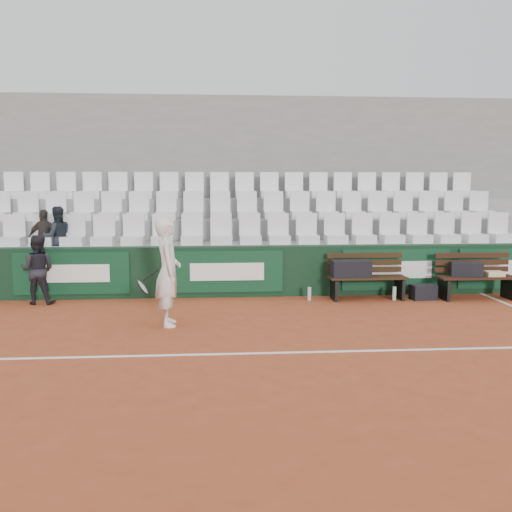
{
  "coord_description": "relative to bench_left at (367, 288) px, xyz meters",
  "views": [
    {
      "loc": [
        -0.48,
        -7.27,
        2.2
      ],
      "look_at": [
        0.26,
        2.4,
        1.0
      ],
      "focal_mm": 40.0,
      "sensor_mm": 36.0,
      "label": 1
    }
  ],
  "objects": [
    {
      "name": "ground",
      "position": [
        -2.51,
        -3.45,
        -0.23
      ],
      "size": [
        80.0,
        80.0,
        0.0
      ],
      "primitive_type": "plane",
      "color": "#A34624",
      "rests_on": "ground"
    },
    {
      "name": "court_baseline",
      "position": [
        -2.51,
        -3.45,
        -0.22
      ],
      "size": [
        18.0,
        0.06,
        0.01
      ],
      "primitive_type": "cube",
      "color": "white",
      "rests_on": "ground"
    },
    {
      "name": "back_barrier",
      "position": [
        -2.44,
        0.54,
        0.28
      ],
      "size": [
        18.0,
        0.34,
        1.0
      ],
      "color": "black",
      "rests_on": "ground"
    },
    {
      "name": "grandstand_tier_front",
      "position": [
        -2.51,
        1.17,
        0.28
      ],
      "size": [
        18.0,
        0.95,
        1.0
      ],
      "primitive_type": "cube",
      "color": "gray",
      "rests_on": "ground"
    },
    {
      "name": "grandstand_tier_mid",
      "position": [
        -2.51,
        2.12,
        0.5
      ],
      "size": [
        18.0,
        0.95,
        1.45
      ],
      "primitive_type": "cube",
      "color": "gray",
      "rests_on": "ground"
    },
    {
      "name": "grandstand_tier_back",
      "position": [
        -2.51,
        3.07,
        0.72
      ],
      "size": [
        18.0,
        0.95,
        1.9
      ],
      "primitive_type": "cube",
      "color": "gray",
      "rests_on": "ground"
    },
    {
      "name": "grandstand_rear_wall",
      "position": [
        -2.51,
        3.7,
        1.98
      ],
      "size": [
        18.0,
        0.3,
        4.4
      ],
      "primitive_type": "cube",
      "color": "gray",
      "rests_on": "ground"
    },
    {
      "name": "seat_row_front",
      "position": [
        -2.51,
        1.0,
        1.09
      ],
      "size": [
        11.9,
        0.44,
        0.63
      ],
      "primitive_type": "cube",
      "color": "silver",
      "rests_on": "grandstand_tier_front"
    },
    {
      "name": "seat_row_mid",
      "position": [
        -2.51,
        1.95,
        1.54
      ],
      "size": [
        11.9,
        0.44,
        0.63
      ],
      "primitive_type": "cube",
      "color": "silver",
      "rests_on": "grandstand_tier_mid"
    },
    {
      "name": "seat_row_back",
      "position": [
        -2.51,
        2.9,
        1.99
      ],
      "size": [
        11.9,
        0.44,
        0.63
      ],
      "primitive_type": "cube",
      "color": "white",
      "rests_on": "grandstand_tier_back"
    },
    {
      "name": "bench_left",
      "position": [
        0.0,
        0.0,
        0.0
      ],
      "size": [
        1.5,
        0.56,
        0.45
      ],
      "primitive_type": "cube",
      "color": "#311E0E",
      "rests_on": "ground"
    },
    {
      "name": "bench_right",
      "position": [
        2.13,
        -0.14,
        0.0
      ],
      "size": [
        1.5,
        0.56,
        0.45
      ],
      "primitive_type": "cube",
      "color": "#32190F",
      "rests_on": "ground"
    },
    {
      "name": "sports_bag_left",
      "position": [
        -0.34,
        -0.03,
        0.39
      ],
      "size": [
        0.76,
        0.35,
        0.32
      ],
      "primitive_type": "cube",
      "rotation": [
        0.0,
        0.0,
        0.04
      ],
      "color": "black",
      "rests_on": "bench_left"
    },
    {
      "name": "sports_bag_right",
      "position": [
        1.93,
        -0.11,
        0.36
      ],
      "size": [
        0.63,
        0.41,
        0.27
      ],
      "primitive_type": "cube",
      "rotation": [
        0.0,
        0.0,
        -0.25
      ],
      "color": "black",
      "rests_on": "bench_right"
    },
    {
      "name": "towel",
      "position": [
        2.48,
        -0.15,
        0.27
      ],
      "size": [
        0.34,
        0.25,
        0.09
      ],
      "primitive_type": "cube",
      "rotation": [
        0.0,
        0.0,
        0.0
      ],
      "color": "beige",
      "rests_on": "bench_right"
    },
    {
      "name": "sports_bag_ground",
      "position": [
        1.08,
        -0.11,
        -0.08
      ],
      "size": [
        0.5,
        0.34,
        0.29
      ],
      "primitive_type": "cube",
      "rotation": [
        0.0,
        0.0,
        0.12
      ],
      "color": "black",
      "rests_on": "ground"
    },
    {
      "name": "water_bottle_near",
      "position": [
        -1.14,
        -0.02,
        -0.1
      ],
      "size": [
        0.07,
        0.07,
        0.26
      ],
      "primitive_type": "cylinder",
      "color": "silver",
      "rests_on": "ground"
    },
    {
      "name": "water_bottle_far",
      "position": [
        0.51,
        -0.12,
        -0.09
      ],
      "size": [
        0.07,
        0.07,
        0.27
      ],
      "primitive_type": "cylinder",
      "color": "silver",
      "rests_on": "ground"
    },
    {
      "name": "tennis_player",
      "position": [
        -3.7,
        -1.8,
        0.63
      ],
      "size": [
        0.74,
        0.67,
        1.71
      ],
      "color": "white",
      "rests_on": "ground"
    },
    {
      "name": "ball_kid",
      "position": [
        -6.25,
        0.05,
        0.42
      ],
      "size": [
        0.66,
        0.53,
        1.29
      ],
      "primitive_type": "imported",
      "rotation": [
        0.0,
        0.0,
        3.07
      ],
      "color": "black",
      "rests_on": "ground"
    },
    {
      "name": "spectator_b",
      "position": [
        -6.37,
        1.05,
        1.36
      ],
      "size": [
        0.71,
        0.36,
        1.18
      ],
      "primitive_type": "imported",
      "rotation": [
        0.0,
        0.0,
        3.04
      ],
      "color": "#2E2925",
      "rests_on": "grandstand_tier_front"
    },
    {
      "name": "spectator_c",
      "position": [
        -6.13,
        1.05,
        1.39
      ],
      "size": [
        0.74,
        0.67,
        1.24
      ],
      "primitive_type": "imported",
      "rotation": [
        0.0,
        0.0,
        3.56
      ],
      "color": "#1C212B",
      "rests_on": "grandstand_tier_front"
    }
  ]
}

